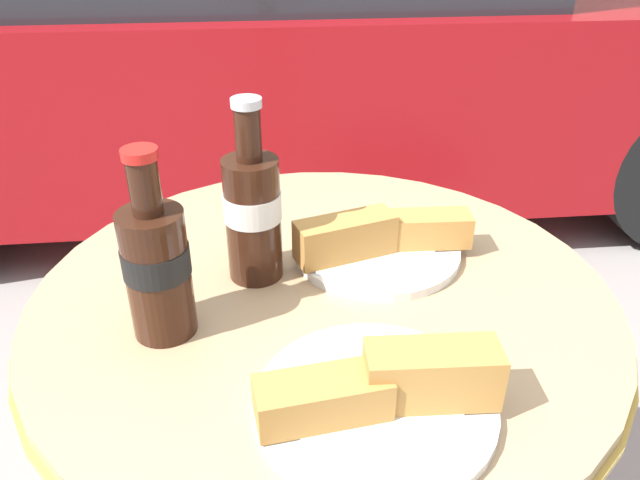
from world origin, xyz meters
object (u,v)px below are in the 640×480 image
lunch_plate_far (378,242)px  parked_car (281,34)px  bistro_table (323,404)px  cola_bottle_right (253,211)px  lunch_plate_near (380,395)px  cola_bottle_left (157,265)px

lunch_plate_far → parked_car: bearing=91.1°
lunch_plate_far → parked_car: (-0.04, 1.98, -0.15)m
bistro_table → cola_bottle_right: 0.29m
cola_bottle_right → parked_car: 2.02m
lunch_plate_near → parked_car: bearing=89.7°
parked_car → cola_bottle_right: bearing=-93.5°
lunch_plate_far → bistro_table: bearing=-138.7°
cola_bottle_right → lunch_plate_far: size_ratio=0.96×
cola_bottle_left → parked_car: (0.22, 2.11, -0.21)m
lunch_plate_far → parked_car: parked_car is taller
cola_bottle_right → lunch_plate_near: bearing=-65.9°
cola_bottle_left → lunch_plate_far: 0.30m
lunch_plate_far → parked_car: size_ratio=0.05×
cola_bottle_left → parked_car: 2.13m
cola_bottle_right → lunch_plate_near: (0.11, -0.25, -0.07)m
cola_bottle_left → cola_bottle_right: size_ratio=0.94×
bistro_table → cola_bottle_right: bearing=150.7°
bistro_table → cola_bottle_left: size_ratio=3.51×
cola_bottle_right → parked_car: size_ratio=0.05×
lunch_plate_near → lunch_plate_far: size_ratio=0.97×
bistro_table → lunch_plate_near: size_ratio=3.28×
bistro_table → parked_car: bearing=88.8°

